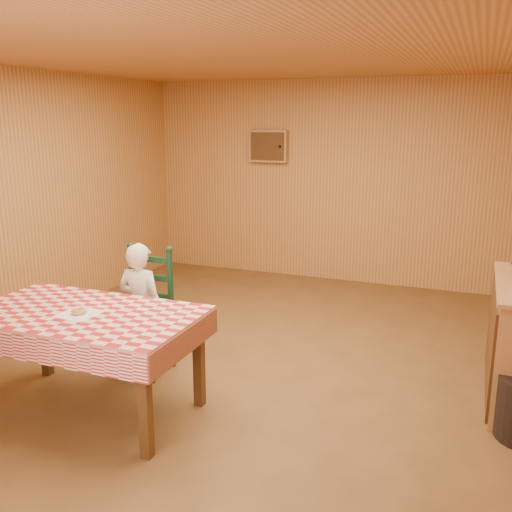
# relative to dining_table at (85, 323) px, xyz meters

# --- Properties ---
(ground) EXTENTS (6.00, 6.00, 0.00)m
(ground) POSITION_rel_dining_table_xyz_m (0.80, 1.13, -0.69)
(ground) COLOR brown
(ground) RESTS_ON ground
(cabin_walls) EXTENTS (5.10, 6.05, 2.65)m
(cabin_walls) POSITION_rel_dining_table_xyz_m (0.80, 1.66, 1.14)
(cabin_walls) COLOR #C38846
(cabin_walls) RESTS_ON ground
(dining_table) EXTENTS (1.66, 0.96, 0.77)m
(dining_table) POSITION_rel_dining_table_xyz_m (0.00, 0.00, 0.00)
(dining_table) COLOR #503015
(dining_table) RESTS_ON ground
(ladder_chair) EXTENTS (0.44, 0.40, 1.08)m
(ladder_chair) POSITION_rel_dining_table_xyz_m (0.00, 0.79, -0.18)
(ladder_chair) COLOR black
(ladder_chair) RESTS_ON ground
(seated_child) EXTENTS (0.41, 0.27, 1.12)m
(seated_child) POSITION_rel_dining_table_xyz_m (0.00, 0.73, -0.13)
(seated_child) COLOR white
(seated_child) RESTS_ON ground
(napkin) EXTENTS (0.27, 0.27, 0.00)m
(napkin) POSITION_rel_dining_table_xyz_m (0.00, -0.05, 0.08)
(napkin) COLOR white
(napkin) RESTS_ON dining_table
(donut) EXTENTS (0.12, 0.12, 0.04)m
(donut) POSITION_rel_dining_table_xyz_m (0.00, -0.05, 0.10)
(donut) COLOR #D98F4E
(donut) RESTS_ON napkin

